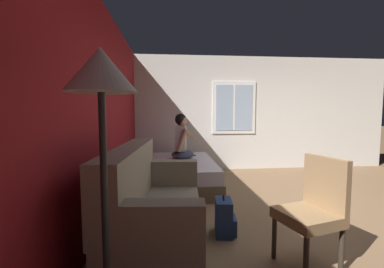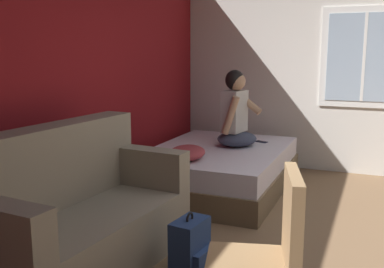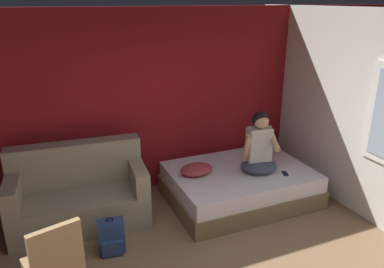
% 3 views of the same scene
% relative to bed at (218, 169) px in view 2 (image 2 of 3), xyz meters
% --- Properties ---
extents(wall_back_accent, '(10.26, 0.16, 2.70)m').
position_rel_bed_xyz_m(wall_back_accent, '(-1.33, 0.98, 1.11)').
color(wall_back_accent, maroon).
rests_on(wall_back_accent, ground).
extents(bed, '(2.03, 1.47, 0.48)m').
position_rel_bed_xyz_m(bed, '(0.00, 0.00, 0.00)').
color(bed, brown).
rests_on(bed, ground).
extents(couch, '(1.76, 0.95, 1.04)m').
position_rel_bed_xyz_m(couch, '(-2.22, 0.30, 0.16)').
color(couch, gray).
rests_on(couch, ground).
extents(side_chair, '(0.57, 0.57, 0.98)m').
position_rel_bed_xyz_m(side_chair, '(-2.60, -1.17, 0.30)').
color(side_chair, '#382D23').
rests_on(side_chair, ground).
extents(person_seated, '(0.58, 0.51, 0.88)m').
position_rel_bed_xyz_m(person_seated, '(0.21, -0.13, 0.60)').
color(person_seated, '#383D51').
rests_on(person_seated, bed).
extents(backpack, '(0.32, 0.26, 0.46)m').
position_rel_bed_xyz_m(backpack, '(-1.98, -0.49, -0.04)').
color(backpack, navy).
rests_on(backpack, ground).
extents(throw_pillow, '(0.52, 0.42, 0.14)m').
position_rel_bed_xyz_m(throw_pillow, '(-0.64, 0.11, 0.31)').
color(throw_pillow, '#993338').
rests_on(throw_pillow, bed).
extents(cell_phone, '(0.12, 0.16, 0.01)m').
position_rel_bed_xyz_m(cell_phone, '(0.51, -0.37, 0.25)').
color(cell_phone, black).
rests_on(cell_phone, bed).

